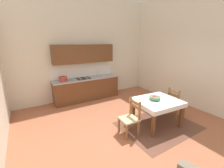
{
  "coord_description": "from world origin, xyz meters",
  "views": [
    {
      "loc": [
        -2.26,
        -2.8,
        2.32
      ],
      "look_at": [
        -0.05,
        0.85,
        1.08
      ],
      "focal_mm": 23.74,
      "sensor_mm": 36.0,
      "label": 1
    }
  ],
  "objects_px": {
    "dining_table": "(157,104)",
    "kitchen_cabinetry": "(86,79)",
    "fruit_bowl": "(155,98)",
    "dining_chair_tv_side": "(130,118)",
    "dining_chair_window_side": "(175,103)"
  },
  "relations": [
    {
      "from": "fruit_bowl",
      "to": "dining_chair_tv_side",
      "type": "bearing_deg",
      "value": -178.31
    },
    {
      "from": "kitchen_cabinetry",
      "to": "dining_table",
      "type": "xyz_separation_m",
      "value": [
        0.95,
        -2.9,
        -0.24
      ]
    },
    {
      "from": "dining_chair_tv_side",
      "to": "fruit_bowl",
      "type": "height_order",
      "value": "dining_chair_tv_side"
    },
    {
      "from": "dining_chair_window_side",
      "to": "fruit_bowl",
      "type": "distance_m",
      "value": 1.02
    },
    {
      "from": "kitchen_cabinetry",
      "to": "dining_table",
      "type": "relative_size",
      "value": 2.13
    },
    {
      "from": "dining_chair_window_side",
      "to": "dining_chair_tv_side",
      "type": "bearing_deg",
      "value": -179.39
    },
    {
      "from": "kitchen_cabinetry",
      "to": "dining_chair_tv_side",
      "type": "relative_size",
      "value": 2.85
    },
    {
      "from": "kitchen_cabinetry",
      "to": "fruit_bowl",
      "type": "height_order",
      "value": "kitchen_cabinetry"
    },
    {
      "from": "dining_table",
      "to": "dining_chair_tv_side",
      "type": "xyz_separation_m",
      "value": [
        -0.92,
        0.03,
        -0.18
      ]
    },
    {
      "from": "dining_chair_tv_side",
      "to": "fruit_bowl",
      "type": "distance_m",
      "value": 0.94
    },
    {
      "from": "dining_table",
      "to": "dining_chair_tv_side",
      "type": "distance_m",
      "value": 0.94
    },
    {
      "from": "dining_chair_window_side",
      "to": "fruit_bowl",
      "type": "xyz_separation_m",
      "value": [
        -0.95,
        0.01,
        0.37
      ]
    },
    {
      "from": "kitchen_cabinetry",
      "to": "dining_chair_tv_side",
      "type": "distance_m",
      "value": 2.9
    },
    {
      "from": "dining_table",
      "to": "kitchen_cabinetry",
      "type": "bearing_deg",
      "value": 108.09
    },
    {
      "from": "dining_chair_window_side",
      "to": "dining_chair_tv_side",
      "type": "distance_m",
      "value": 1.82
    }
  ]
}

